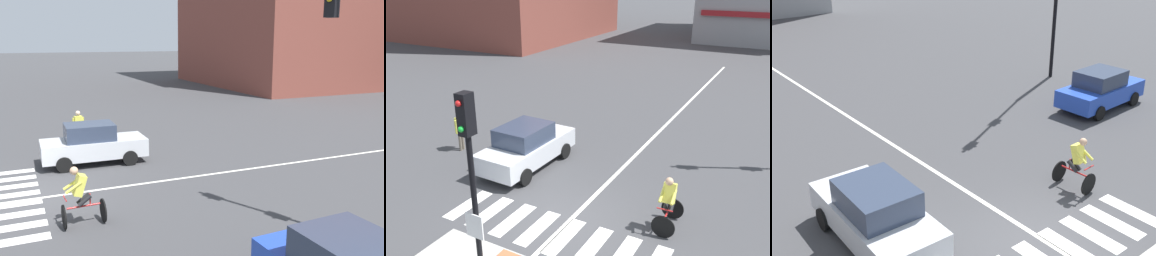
# 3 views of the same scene
# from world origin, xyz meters

# --- Properties ---
(ground_plane) EXTENTS (300.00, 300.00, 0.00)m
(ground_plane) POSITION_xyz_m (0.00, 0.00, 0.00)
(ground_plane) COLOR #3D3D3F
(crosswalk_stripe_a) EXTENTS (0.44, 1.80, 0.01)m
(crosswalk_stripe_a) POSITION_xyz_m (-3.04, -0.51, 0.00)
(crosswalk_stripe_a) COLOR silver
(crosswalk_stripe_a) RESTS_ON ground
(crosswalk_stripe_b) EXTENTS (0.44, 1.80, 0.01)m
(crosswalk_stripe_b) POSITION_xyz_m (-2.17, -0.51, 0.00)
(crosswalk_stripe_b) COLOR silver
(crosswalk_stripe_b) RESTS_ON ground
(crosswalk_stripe_c) EXTENTS (0.44, 1.80, 0.01)m
(crosswalk_stripe_c) POSITION_xyz_m (-1.30, -0.51, 0.00)
(crosswalk_stripe_c) COLOR silver
(crosswalk_stripe_c) RESTS_ON ground
(crosswalk_stripe_d) EXTENTS (0.44, 1.80, 0.01)m
(crosswalk_stripe_d) POSITION_xyz_m (-0.43, -0.51, 0.00)
(crosswalk_stripe_d) COLOR silver
(crosswalk_stripe_d) RESTS_ON ground
(crosswalk_stripe_e) EXTENTS (0.44, 1.80, 0.01)m
(crosswalk_stripe_e) POSITION_xyz_m (0.43, -0.51, 0.00)
(crosswalk_stripe_e) COLOR silver
(crosswalk_stripe_e) RESTS_ON ground
(crosswalk_stripe_f) EXTENTS (0.44, 1.80, 0.01)m
(crosswalk_stripe_f) POSITION_xyz_m (1.30, -0.51, 0.00)
(crosswalk_stripe_f) COLOR silver
(crosswalk_stripe_f) RESTS_ON ground
(crosswalk_stripe_g) EXTENTS (0.44, 1.80, 0.01)m
(crosswalk_stripe_g) POSITION_xyz_m (2.17, -0.51, 0.00)
(crosswalk_stripe_g) COLOR silver
(crosswalk_stripe_g) RESTS_ON ground
(crosswalk_stripe_h) EXTENTS (0.44, 1.80, 0.01)m
(crosswalk_stripe_h) POSITION_xyz_m (3.04, -0.51, 0.00)
(crosswalk_stripe_h) COLOR silver
(crosswalk_stripe_h) RESTS_ON ground
(lane_centre_line) EXTENTS (0.14, 28.00, 0.01)m
(lane_centre_line) POSITION_xyz_m (0.17, 10.00, 0.00)
(lane_centre_line) COLOR silver
(lane_centre_line) RESTS_ON ground
(car_silver_westbound_near) EXTENTS (1.93, 4.14, 1.64)m
(car_silver_westbound_near) POSITION_xyz_m (-3.04, 2.67, 0.81)
(car_silver_westbound_near) COLOR silver
(car_silver_westbound_near) RESTS_ON ground
(cyclist) EXTENTS (0.71, 1.12, 1.68)m
(cyclist) POSITION_xyz_m (2.78, 1.23, 0.87)
(cyclist) COLOR black
(cyclist) RESTS_ON ground
(pedestrian_at_curb_left) EXTENTS (0.26, 0.55, 1.67)m
(pedestrian_at_curb_left) POSITION_xyz_m (-6.26, 2.62, 0.98)
(pedestrian_at_curb_left) COLOR #6B6051
(pedestrian_at_curb_left) RESTS_ON ground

